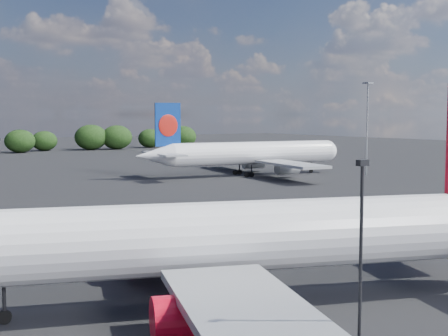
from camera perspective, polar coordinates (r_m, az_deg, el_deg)
qantas_airliner at (r=42.20m, az=2.57°, el=-6.38°), size 45.06×43.29×15.12m
china_southern_airliner at (r=131.01m, az=2.08°, el=1.30°), size 46.38×44.27×15.16m
apron_lamp_post at (r=29.14m, az=12.38°, el=-8.67°), size 0.55×0.30×10.86m
floodlight_mast_near at (r=134.26m, az=12.98°, el=4.82°), size 1.60×1.60×19.57m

